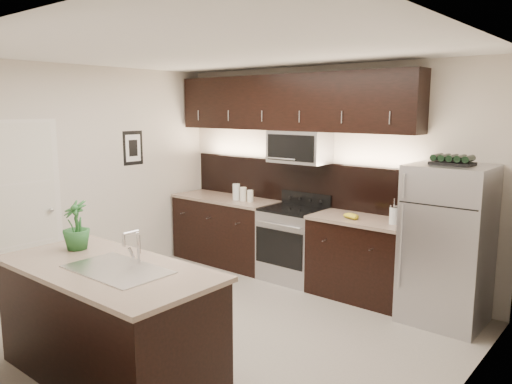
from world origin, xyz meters
TOP-DOWN VIEW (x-y plane):
  - ground at (0.00, 0.00)m, footprint 4.50×4.50m
  - room_walls at (-0.11, -0.04)m, footprint 4.52×4.02m
  - counter_run at (-0.46, 1.69)m, footprint 3.51×0.65m
  - upper_fixtures at (-0.43, 1.84)m, footprint 3.49×0.40m
  - island at (-0.05, -1.19)m, footprint 1.96×0.96m
  - sink_faucet at (0.10, -1.18)m, footprint 0.84×0.50m
  - refrigerator at (1.69, 1.63)m, footprint 0.78×0.71m
  - wine_rack at (1.69, 1.63)m, footprint 0.40×0.25m
  - plant at (-0.66, -1.07)m, footprint 0.25×0.25m
  - canisters at (-1.09, 1.64)m, footprint 0.33×0.10m
  - french_press at (1.10, 1.64)m, footprint 0.10×0.10m
  - bananas at (0.58, 1.61)m, footprint 0.24×0.21m

SIDE VIEW (x-z plane):
  - ground at x=0.00m, z-range 0.00..0.00m
  - counter_run at x=-0.46m, z-range 0.00..0.94m
  - island at x=-0.05m, z-range 0.00..0.94m
  - refrigerator at x=1.69m, z-range 0.00..1.63m
  - sink_faucet at x=0.10m, z-range 0.81..1.10m
  - bananas at x=0.58m, z-range 0.94..1.00m
  - canisters at x=-1.09m, z-range 0.93..1.15m
  - french_press at x=1.10m, z-range 0.90..1.18m
  - plant at x=-0.66m, z-range 0.94..1.38m
  - wine_rack at x=1.69m, z-range 1.62..1.72m
  - room_walls at x=-0.11m, z-range 0.34..3.05m
  - upper_fixtures at x=-0.43m, z-range 1.31..2.97m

